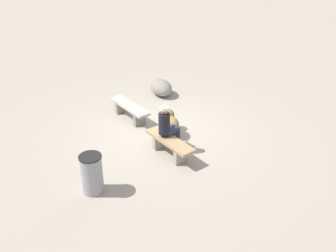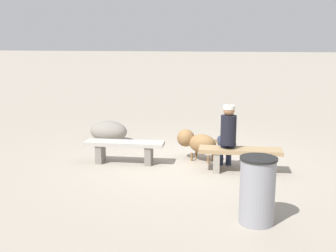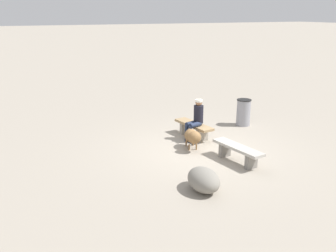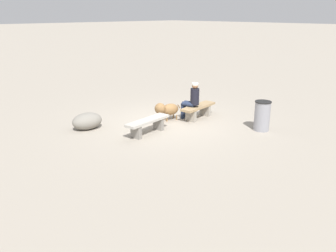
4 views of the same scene
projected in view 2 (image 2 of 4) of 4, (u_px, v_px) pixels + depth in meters
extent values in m
cube|color=#9E9384|center=(188.00, 164.00, 8.35)|extent=(210.00, 210.00, 0.06)
cube|color=gray|center=(100.00, 153.00, 8.37)|extent=(0.17, 0.35, 0.37)
cube|color=gray|center=(149.00, 155.00, 8.24)|extent=(0.17, 0.35, 0.37)
cube|color=#B2ADA3|center=(124.00, 143.00, 8.26)|extent=(1.64, 0.58, 0.07)
cube|color=gray|center=(217.00, 161.00, 7.80)|extent=(0.17, 0.39, 0.38)
cube|color=gray|center=(263.00, 163.00, 7.68)|extent=(0.17, 0.39, 0.38)
cube|color=#A3845B|center=(240.00, 150.00, 7.70)|extent=(1.58, 0.60, 0.08)
cylinder|color=black|center=(228.00, 130.00, 7.65)|extent=(0.29, 0.29, 0.55)
sphere|color=#A3704C|center=(229.00, 110.00, 7.57)|extent=(0.21, 0.21, 0.21)
cylinder|color=silver|center=(229.00, 107.00, 7.56)|extent=(0.22, 0.22, 0.07)
cylinder|color=#232D47|center=(231.00, 142.00, 7.91)|extent=(0.25, 0.44, 0.15)
cylinder|color=#232D47|center=(229.00, 152.00, 8.16)|extent=(0.11, 0.11, 0.53)
cylinder|color=#232D47|center=(222.00, 142.00, 7.91)|extent=(0.25, 0.44, 0.15)
cylinder|color=#232D47|center=(221.00, 152.00, 8.16)|extent=(0.11, 0.11, 0.53)
ellipsoid|color=olive|center=(202.00, 144.00, 8.42)|extent=(0.67, 0.53, 0.39)
sphere|color=olive|center=(186.00, 138.00, 8.59)|extent=(0.37, 0.37, 0.37)
cylinder|color=olive|center=(192.00, 157.00, 8.48)|extent=(0.04, 0.04, 0.17)
cylinder|color=olive|center=(196.00, 154.00, 8.66)|extent=(0.04, 0.04, 0.17)
cylinder|color=olive|center=(208.00, 159.00, 8.29)|extent=(0.04, 0.04, 0.17)
cylinder|color=olive|center=(213.00, 157.00, 8.47)|extent=(0.04, 0.04, 0.17)
cylinder|color=olive|center=(217.00, 143.00, 8.24)|extent=(0.12, 0.06, 0.15)
cylinder|color=gray|center=(257.00, 192.00, 5.49)|extent=(0.47, 0.47, 0.89)
cylinder|color=black|center=(259.00, 158.00, 5.40)|extent=(0.50, 0.50, 0.03)
ellipsoid|color=gray|center=(109.00, 131.00, 10.12)|extent=(1.02, 0.75, 0.51)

